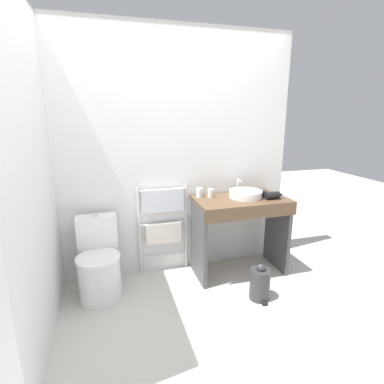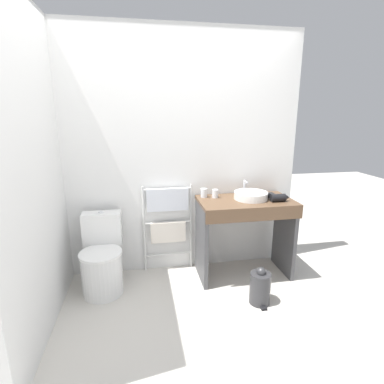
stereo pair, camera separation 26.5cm
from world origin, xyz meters
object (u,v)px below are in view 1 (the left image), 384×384
toilet (99,266)px  towel_radiator (163,218)px  sink_basin (246,194)px  cup_near_edge (211,193)px  cup_near_wall (199,193)px  hair_dryer (272,195)px  trash_bin (260,283)px

toilet → towel_radiator: towel_radiator is taller
sink_basin → cup_near_edge: bearing=162.1°
toilet → sink_basin: bearing=2.2°
cup_near_wall → towel_radiator: bearing=169.1°
sink_basin → cup_near_edge: size_ratio=3.93×
towel_radiator → sink_basin: towel_radiator is taller
towel_radiator → cup_near_edge: bearing=-12.9°
toilet → hair_dryer: 1.85m
toilet → towel_radiator: 0.80m
toilet → trash_bin: size_ratio=2.10×
cup_near_edge → sink_basin: bearing=-17.9°
towel_radiator → hair_dryer: 1.16m
sink_basin → hair_dryer: 0.27m
sink_basin → hair_dryer: bearing=-26.5°
sink_basin → cup_near_wall: size_ratio=3.70×
cup_near_wall → sink_basin: bearing=-18.2°
towel_radiator → cup_near_edge: 0.57m
hair_dryer → sink_basin: bearing=153.5°
toilet → hair_dryer: (1.75, -0.06, 0.58)m
sink_basin → trash_bin: bearing=-98.3°
cup_near_wall → trash_bin: 1.07m
cup_near_wall → trash_bin: (0.38, -0.69, -0.73)m
towel_radiator → sink_basin: 0.90m
towel_radiator → hair_dryer: bearing=-17.7°
toilet → cup_near_edge: (1.16, 0.17, 0.58)m
cup_near_edge → cup_near_wall: bearing=160.9°
cup_near_wall → cup_near_edge: size_ratio=1.06×
cup_near_edge → trash_bin: 1.01m
towel_radiator → hair_dryer: size_ratio=4.93×
towel_radiator → cup_near_wall: towel_radiator is taller
cup_near_wall → hair_dryer: cup_near_wall is taller
sink_basin → hair_dryer: size_ratio=1.76×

